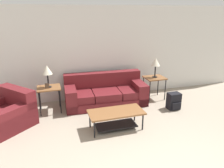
{
  "coord_description": "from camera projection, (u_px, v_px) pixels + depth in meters",
  "views": [
    {
      "loc": [
        -1.64,
        -1.64,
        2.45
      ],
      "look_at": [
        -0.19,
        3.04,
        0.8
      ],
      "focal_mm": 35.0,
      "sensor_mm": 36.0,
      "label": 1
    }
  ],
  "objects": [
    {
      "name": "side_table_right",
      "position": [
        155.0,
        80.0,
        6.25
      ],
      "size": [
        0.57,
        0.5,
        0.65
      ],
      "color": "brown",
      "rests_on": "ground_plane"
    },
    {
      "name": "picture_frame",
      "position": [
        47.0,
        86.0,
        5.31
      ],
      "size": [
        0.1,
        0.04,
        0.13
      ],
      "color": "#4C3828",
      "rests_on": "side_table_left"
    },
    {
      "name": "coffee_table",
      "position": [
        116.0,
        116.0,
        4.68
      ],
      "size": [
        1.18,
        0.56,
        0.41
      ],
      "color": "brown",
      "rests_on": "ground_plane"
    },
    {
      "name": "couch",
      "position": [
        105.0,
        93.0,
        5.99
      ],
      "size": [
        2.2,
        1.05,
        0.82
      ],
      "color": "maroon",
      "rests_on": "ground_plane"
    },
    {
      "name": "wall_back",
      "position": [
        105.0,
        53.0,
        6.25
      ],
      "size": [
        9.07,
        0.06,
        2.6
      ],
      "color": "silver",
      "rests_on": "ground_plane"
    },
    {
      "name": "backpack",
      "position": [
        174.0,
        101.0,
        5.67
      ],
      "size": [
        0.32,
        0.31,
        0.44
      ],
      "color": "black",
      "rests_on": "ground_plane"
    },
    {
      "name": "side_table_left",
      "position": [
        49.0,
        90.0,
        5.43
      ],
      "size": [
        0.57,
        0.5,
        0.65
      ],
      "color": "brown",
      "rests_on": "ground_plane"
    },
    {
      "name": "armchair",
      "position": [
        5.0,
        114.0,
        4.8
      ],
      "size": [
        1.47,
        1.47,
        0.8
      ],
      "color": "maroon",
      "rests_on": "ground_plane"
    },
    {
      "name": "table_lamp_left",
      "position": [
        47.0,
        71.0,
        5.27
      ],
      "size": [
        0.24,
        0.24,
        0.56
      ],
      "color": "black",
      "rests_on": "side_table_left"
    },
    {
      "name": "table_lamp_right",
      "position": [
        156.0,
        63.0,
        6.09
      ],
      "size": [
        0.24,
        0.24,
        0.56
      ],
      "color": "black",
      "rests_on": "side_table_right"
    }
  ]
}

